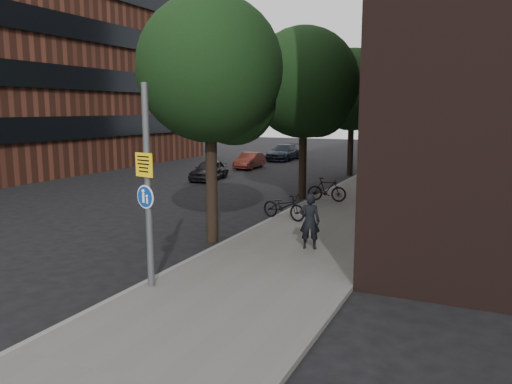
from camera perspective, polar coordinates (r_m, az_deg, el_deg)
The scene contains 15 objects.
ground at distance 10.94m, azimuth -4.77°, elevation -12.66°, with size 120.00×120.00×0.00m, color black.
sidewalk at distance 19.82m, azimuth 10.19°, elevation -2.51°, with size 4.50×60.00×0.12m, color #5C5A55.
curb_edge at distance 20.48m, azimuth 4.08°, elevation -1.98°, with size 0.15×60.00×0.13m, color slate.
street_tree_near at distance 15.46m, azimuth -4.78°, elevation 13.11°, with size 4.40×4.40×7.50m.
street_tree_mid at distance 23.24m, azimuth 5.77°, elevation 11.86°, with size 5.00×5.00×7.80m.
street_tree_far at distance 31.88m, azimuth 11.12°, elevation 11.06°, with size 5.00×5.00×7.80m.
signpost at distance 11.30m, azimuth -12.24°, elevation 0.64°, with size 0.52×0.15×4.56m.
pedestrian at distance 14.44m, azimuth 6.16°, elevation -3.34°, with size 0.59×0.39×1.62m, color black.
parked_bike_facade_near at distance 18.84m, azimuth 14.96°, elevation -1.84°, with size 0.55×1.57×0.82m, color black.
parked_bike_facade_far at distance 19.14m, azimuth 15.08°, elevation -1.26°, with size 0.51×1.82×1.10m, color black.
parked_bike_curb_near at distance 18.29m, azimuth 3.20°, elevation -1.64°, with size 0.64×1.84×0.97m, color black.
parked_bike_curb_far at distance 22.07m, azimuth 8.10°, elevation 0.28°, with size 0.49×1.72×1.03m, color black.
parked_car_near at distance 29.44m, azimuth -5.38°, elevation 2.51°, with size 1.38×3.43×1.17m, color black.
parked_car_mid at distance 35.04m, azimuth -0.72°, elevation 3.61°, with size 1.19×3.41×1.12m, color #5A2219.
parked_car_far at distance 40.91m, azimuth 3.21°, elevation 4.56°, with size 1.81×4.46×1.29m, color black.
Camera 1 is at (5.01, -8.81, 4.11)m, focal length 35.00 mm.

